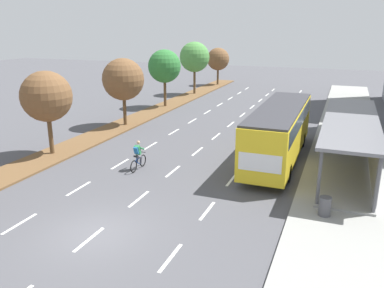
% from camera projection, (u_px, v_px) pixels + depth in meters
% --- Properties ---
extents(ground_plane, '(140.00, 140.00, 0.00)m').
position_uv_depth(ground_plane, '(97.00, 233.00, 15.82)').
color(ground_plane, '#4C4C51').
extents(median_strip, '(2.60, 52.00, 0.12)m').
position_uv_depth(median_strip, '(146.00, 115.00, 36.53)').
color(median_strip, brown).
rests_on(median_strip, ground).
extents(sidewalk_right, '(4.50, 52.00, 0.15)m').
position_uv_depth(sidewalk_right, '(347.00, 133.00, 30.42)').
color(sidewalk_right, gray).
rests_on(sidewalk_right, ground).
extents(lane_divider_left, '(0.14, 46.25, 0.01)m').
position_uv_depth(lane_divider_left, '(184.00, 126.00, 32.76)').
color(lane_divider_left, white).
rests_on(lane_divider_left, ground).
extents(lane_divider_center, '(0.14, 46.25, 0.01)m').
position_uv_depth(lane_divider_center, '(224.00, 130.00, 31.54)').
color(lane_divider_center, white).
rests_on(lane_divider_center, ground).
extents(lane_divider_right, '(0.14, 46.25, 0.01)m').
position_uv_depth(lane_divider_right, '(267.00, 134.00, 30.32)').
color(lane_divider_right, white).
rests_on(lane_divider_right, ground).
extents(bus_shelter, '(2.90, 13.10, 2.86)m').
position_uv_depth(bus_shelter, '(354.00, 138.00, 22.38)').
color(bus_shelter, gray).
rests_on(bus_shelter, sidewalk_right).
extents(bus, '(2.54, 11.29, 3.37)m').
position_uv_depth(bus, '(279.00, 128.00, 23.93)').
color(bus, yellow).
rests_on(bus, ground).
extents(cyclist, '(0.46, 1.82, 1.71)m').
position_uv_depth(cyclist, '(138.00, 156.00, 22.67)').
color(cyclist, black).
rests_on(cyclist, ground).
extents(median_tree_second, '(3.17, 3.17, 5.29)m').
position_uv_depth(median_tree_second, '(46.00, 97.00, 24.37)').
color(median_tree_second, brown).
rests_on(median_tree_second, median_strip).
extents(median_tree_third, '(3.39, 3.39, 5.45)m').
position_uv_depth(median_tree_third, '(123.00, 79.00, 31.74)').
color(median_tree_third, brown).
rests_on(median_tree_third, median_strip).
extents(median_tree_fourth, '(3.30, 3.30, 5.69)m').
position_uv_depth(median_tree_fourth, '(164.00, 66.00, 39.28)').
color(median_tree_fourth, brown).
rests_on(median_tree_fourth, median_strip).
extents(median_tree_fifth, '(3.56, 3.56, 6.14)m').
position_uv_depth(median_tree_fifth, '(195.00, 57.00, 46.73)').
color(median_tree_fifth, brown).
rests_on(median_tree_fifth, median_strip).
extents(median_tree_farthest, '(3.08, 3.08, 5.04)m').
position_uv_depth(median_tree_farthest, '(218.00, 59.00, 54.41)').
color(median_tree_farthest, brown).
rests_on(median_tree_farthest, median_strip).
extents(trash_bin, '(0.52, 0.52, 0.85)m').
position_uv_depth(trash_bin, '(325.00, 206.00, 16.90)').
color(trash_bin, '#4C4C51').
rests_on(trash_bin, sidewalk_right).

